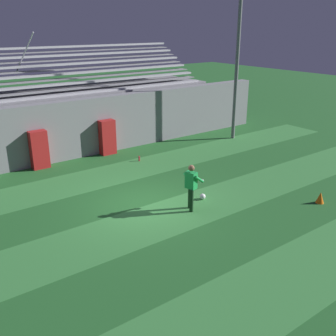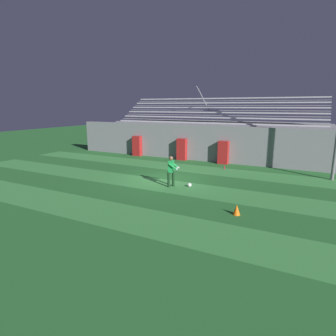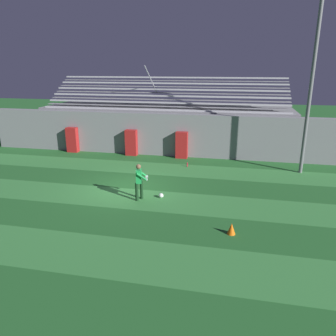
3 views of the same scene
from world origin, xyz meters
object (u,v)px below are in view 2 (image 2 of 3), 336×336
soccer_ball (189,185)px  traffic_cone (237,210)px  padding_pillar_gate_left (182,149)px  padding_pillar_far_left (137,146)px  water_bottle (224,168)px  padding_pillar_gate_right (223,152)px  goalkeeper (171,169)px

soccer_ball → traffic_cone: size_ratio=0.52×
padding_pillar_gate_left → padding_pillar_far_left: same height
traffic_cone → water_bottle: traffic_cone is taller
padding_pillar_gate_left → padding_pillar_gate_right: (3.43, 0.00, 0.00)m
padding_pillar_gate_left → traffic_cone: 11.92m
goalkeeper → padding_pillar_far_left: bearing=133.9°
soccer_ball → traffic_cone: bearing=-40.7°
padding_pillar_far_left → water_bottle: bearing=-12.4°
goalkeeper → traffic_cone: 4.83m
goalkeeper → water_bottle: bearing=76.3°
traffic_cone → water_bottle: (-2.80, 7.86, -0.09)m
padding_pillar_gate_left → padding_pillar_far_left: bearing=180.0°
goalkeeper → soccer_ball: size_ratio=7.59×
padding_pillar_gate_right → water_bottle: padding_pillar_gate_right is taller
traffic_cone → padding_pillar_gate_right: bearing=109.6°
padding_pillar_far_left → traffic_cone: bearing=-40.9°
padding_pillar_gate_right → padding_pillar_far_left: same height
padding_pillar_gate_right → soccer_ball: size_ratio=7.85×
padding_pillar_gate_right → soccer_ball: 6.97m
padding_pillar_far_left → goalkeeper: bearing=-46.1°
soccer_ball → traffic_cone: 4.27m
padding_pillar_gate_right → traffic_cone: 10.33m
padding_pillar_gate_left → water_bottle: padding_pillar_gate_left is taller
padding_pillar_far_left → soccer_ball: (7.95, -6.93, -0.75)m
soccer_ball → traffic_cone: traffic_cone is taller
padding_pillar_gate_left → padding_pillar_far_left: (-4.30, 0.00, 0.00)m
padding_pillar_gate_left → padding_pillar_gate_right: same height
soccer_ball → water_bottle: size_ratio=0.92×
soccer_ball → water_bottle: 5.09m
padding_pillar_gate_left → padding_pillar_far_left: 4.30m
water_bottle → goalkeeper: bearing=-103.7°
padding_pillar_far_left → padding_pillar_gate_right: bearing=0.0°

